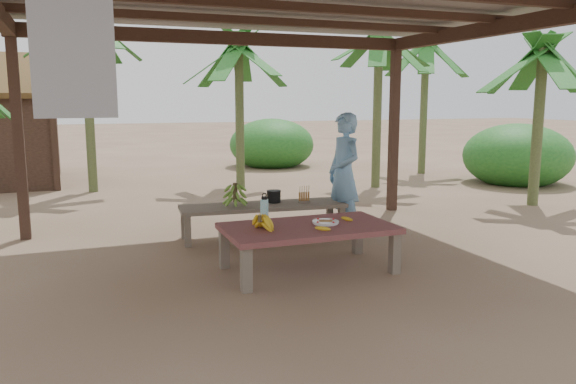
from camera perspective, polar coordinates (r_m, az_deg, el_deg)
name	(u,v)px	position (r m, az deg, el deg)	size (l,w,h in m)	color
ground	(283,264)	(6.38, -0.52, -7.29)	(80.00, 80.00, 0.00)	brown
pavilion	(282,8)	(6.17, -0.63, 18.21)	(6.60, 5.60, 2.95)	black
work_table	(308,231)	(6.02, 2.07, -4.03)	(1.80, 1.00, 0.50)	brown
bench	(263,208)	(7.50, -2.53, -1.68)	(2.24, 0.79, 0.45)	brown
ripe_banana_bunch	(260,222)	(5.78, -2.88, -3.07)	(0.29, 0.24, 0.17)	yellow
plate	(326,222)	(6.10, 3.84, -3.08)	(0.29, 0.29, 0.04)	white
loose_banana_front	(323,229)	(5.78, 3.56, -3.73)	(0.04, 0.17, 0.04)	yellow
loose_banana_side	(347,219)	(6.27, 6.00, -2.73)	(0.04, 0.14, 0.04)	yellow
water_flask	(264,210)	(6.15, -2.42, -1.82)	(0.09, 0.09, 0.33)	#40BACA
green_banana_stalk	(235,194)	(7.38, -5.39, -0.19)	(0.28, 0.28, 0.32)	#598C2D
cooking_pot	(274,197)	(7.61, -1.46, -0.48)	(0.19, 0.19, 0.16)	black
skewer_rack	(304,194)	(7.57, 1.65, -0.22)	(0.18, 0.08, 0.24)	#A57F47
woman	(344,173)	(7.73, 5.72, 1.88)	(0.61, 0.40, 1.66)	#72A8D9
banana_plant_ne	(379,46)	(11.95, 9.22, 14.42)	(1.80, 1.80, 3.40)	#596638
banana_plant_n	(239,59)	(11.74, -5.01, 13.34)	(1.80, 1.80, 3.14)	#596638
banana_plant_nw	(84,32)	(11.90, -19.97, 15.07)	(1.80, 1.80, 3.63)	#596638
banana_plant_e	(542,65)	(10.64, 24.42, 11.69)	(1.80, 1.80, 2.90)	#596638
banana_plant_far	(426,54)	(14.45, 13.83, 13.47)	(1.80, 1.80, 3.43)	#596638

